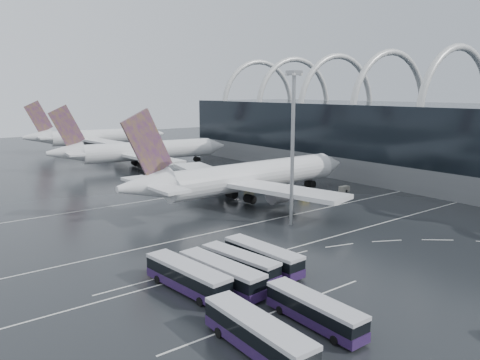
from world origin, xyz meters
TOP-DOWN VIEW (x-y plane):
  - ground at (0.00, 0.00)m, footprint 420.00×420.00m
  - terminal at (61.56, 19.84)m, footprint 42.00×160.00m
  - lane_marking_near at (0.00, -2.00)m, footprint 120.00×0.25m
  - lane_marking_mid at (0.00, 12.00)m, footprint 120.00×0.25m
  - lane_marking_far at (0.00, 40.00)m, footprint 120.00×0.25m
  - bus_bay_line_south at (-24.00, -16.00)m, footprint 28.00×0.25m
  - bus_bay_line_north at (-24.00, 0.00)m, footprint 28.00×0.25m
  - airliner_main at (5.74, 27.00)m, footprint 60.48×53.20m
  - airliner_gate_b at (7.83, 82.32)m, footprint 56.89×50.73m
  - airliner_gate_c at (13.11, 134.21)m, footprint 56.23×51.52m
  - bus_row_near_a at (-28.35, -5.52)m, footprint 4.31×13.53m
  - bus_row_near_b at (-24.59, -7.19)m, footprint 4.20×13.34m
  - bus_row_near_c at (-20.40, -5.51)m, footprint 4.24×12.34m
  - bus_row_near_d at (-16.57, -5.58)m, footprint 3.67×12.94m
  - bus_row_far_a at (-30.25, -21.04)m, footprint 3.40×13.38m
  - bus_row_far_c at (-22.38, -20.64)m, footprint 2.94×12.01m
  - floodlight_mast at (1.17, 7.57)m, footprint 2.07×2.07m
  - gse_cart_belly_a at (16.84, 19.84)m, footprint 2.16×1.28m
  - gse_cart_belly_d at (30.31, 19.94)m, footprint 2.44×1.44m
  - gse_cart_belly_e at (13.29, 34.84)m, footprint 2.25×1.33m

SIDE VIEW (x-z plane):
  - ground at x=0.00m, z-range 0.00..0.00m
  - lane_marking_near at x=0.00m, z-range 0.00..0.01m
  - lane_marking_mid at x=0.00m, z-range 0.00..0.01m
  - lane_marking_far at x=0.00m, z-range 0.00..0.01m
  - bus_bay_line_south at x=-24.00m, z-range 0.00..0.01m
  - bus_bay_line_north at x=-24.00m, z-range 0.00..0.01m
  - gse_cart_belly_a at x=16.84m, z-range 0.00..1.18m
  - gse_cart_belly_e at x=13.29m, z-range 0.00..1.23m
  - gse_cart_belly_d at x=30.31m, z-range 0.00..1.33m
  - bus_row_far_c at x=-22.38m, z-range 0.15..3.10m
  - bus_row_near_c at x=-20.40m, z-range 0.15..3.12m
  - bus_row_near_d at x=-16.57m, z-range 0.16..3.30m
  - bus_row_near_b at x=-24.59m, z-range 0.16..3.39m
  - bus_row_near_a at x=-28.35m, z-range 0.16..3.44m
  - bus_row_far_a at x=-30.25m, z-range 0.16..3.44m
  - airliner_gate_b at x=7.83m, z-range -4.93..14.82m
  - airliner_gate_c at x=13.11m, z-range -5.00..15.02m
  - airliner_main at x=5.74m, z-range -5.12..15.41m
  - terminal at x=61.56m, z-range -6.58..28.32m
  - floodlight_mast at x=1.17m, z-range 3.48..30.45m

